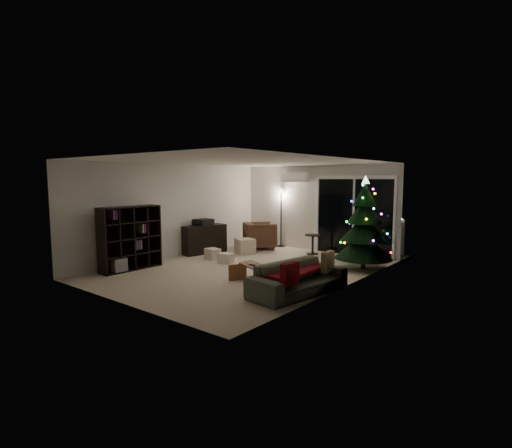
{
  "coord_description": "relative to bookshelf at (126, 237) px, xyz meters",
  "views": [
    {
      "loc": [
        5.93,
        -6.96,
        2.11
      ],
      "look_at": [
        0.1,
        0.3,
        1.05
      ],
      "focal_mm": 28.0,
      "sensor_mm": 36.0,
      "label": 1
    }
  ],
  "objects": [
    {
      "name": "floor_lamp",
      "position": [
        1.06,
        4.81,
        0.12
      ],
      "size": [
        0.28,
        0.28,
        1.72
      ],
      "primitive_type": "cylinder",
      "color": "black",
      "rests_on": "floor"
    },
    {
      "name": "stereo",
      "position": [
        0.0,
        2.5,
        0.15
      ],
      "size": [
        0.41,
        0.48,
        0.17
      ],
      "primitive_type": "cube",
      "color": "black",
      "rests_on": "media_cabinet"
    },
    {
      "name": "cushion_a",
      "position": [
        4.55,
        1.42,
        -0.21
      ],
      "size": [
        0.15,
        0.39,
        0.39
      ],
      "primitive_type": "cube",
      "rotation": [
        0.0,
        0.0,
        0.09
      ],
      "color": "olive",
      "rests_on": "sofa"
    },
    {
      "name": "christmas_tree",
      "position": [
        4.37,
        3.47,
        0.35
      ],
      "size": [
        1.62,
        1.62,
        2.18
      ],
      "primitive_type": "cone",
      "rotation": [
        0.0,
        0.0,
        -0.23
      ],
      "color": "black",
      "rests_on": "floor"
    },
    {
      "name": "media_cabinet",
      "position": [
        0.0,
        2.5,
        -0.34
      ],
      "size": [
        0.71,
        1.36,
        0.8
      ],
      "primitive_type": "cube",
      "rotation": [
        0.0,
        0.0,
        -0.19
      ],
      "color": "black",
      "rests_on": "floor"
    },
    {
      "name": "cardboard_box_b",
      "position": [
        1.42,
        1.91,
        -0.62
      ],
      "size": [
        0.41,
        0.35,
        0.25
      ],
      "primitive_type": "cube",
      "rotation": [
        0.0,
        0.0,
        0.27
      ],
      "color": "beige",
      "rests_on": "floor"
    },
    {
      "name": "remote_a",
      "position": [
        3.16,
        0.83,
        -0.36
      ],
      "size": [
        0.14,
        0.04,
        0.02
      ],
      "primitive_type": "cube",
      "color": "black",
      "rests_on": "coffee_table"
    },
    {
      "name": "sofa",
      "position": [
        4.3,
        0.77,
        -0.45
      ],
      "size": [
        1.07,
        2.1,
        0.59
      ],
      "primitive_type": "imported",
      "rotation": [
        0.0,
        0.0,
        1.42
      ],
      "color": "#424A3E",
      "rests_on": "floor"
    },
    {
      "name": "sofa_throw",
      "position": [
        4.2,
        0.77,
        -0.32
      ],
      "size": [
        0.63,
        1.45,
        0.05
      ],
      "primitive_type": "cube",
      "color": "#530910",
      "rests_on": "sofa"
    },
    {
      "name": "cushion_b",
      "position": [
        4.55,
        0.12,
        -0.21
      ],
      "size": [
        0.14,
        0.39,
        0.39
      ],
      "primitive_type": "cube",
      "rotation": [
        0.0,
        0.0,
        -0.07
      ],
      "color": "#530910",
      "rests_on": "sofa"
    },
    {
      "name": "bookshelf",
      "position": [
        0.0,
        0.0,
        0.0
      ],
      "size": [
        0.83,
        1.52,
        1.48
      ],
      "primitive_type": null,
      "rotation": [
        0.0,
        0.0,
        0.33
      ],
      "color": "black",
      "rests_on": "floor"
    },
    {
      "name": "remote_b",
      "position": [
        3.41,
        0.88,
        -0.36
      ],
      "size": [
        0.14,
        0.08,
        0.02
      ],
      "primitive_type": "cube",
      "rotation": [
        0.0,
        0.0,
        0.35
      ],
      "color": "slate",
      "rests_on": "coffee_table"
    },
    {
      "name": "room",
      "position": [
        2.71,
        3.15,
        0.28
      ],
      "size": [
        6.5,
        7.51,
        2.6
      ],
      "color": "beige",
      "rests_on": "ground"
    },
    {
      "name": "cardboard_box_a",
      "position": [
        0.78,
        2.08,
        -0.6
      ],
      "size": [
        0.44,
        0.37,
        0.28
      ],
      "primitive_type": "cube",
      "rotation": [
        0.0,
        0.0,
        -0.22
      ],
      "color": "beige",
      "rests_on": "floor"
    },
    {
      "name": "armchair",
      "position": [
        0.81,
        4.06,
        -0.33
      ],
      "size": [
        1.23,
        1.24,
        0.81
      ],
      "primitive_type": "imported",
      "rotation": [
        0.0,
        0.0,
        2.48
      ],
      "color": "brown",
      "rests_on": "floor"
    },
    {
      "name": "side_table",
      "position": [
        2.5,
        4.31,
        -0.46
      ],
      "size": [
        0.46,
        0.46,
        0.56
      ],
      "primitive_type": "cylinder",
      "rotation": [
        0.0,
        0.0,
        -0.02
      ],
      "color": "black",
      "rests_on": "floor"
    },
    {
      "name": "coffee_table",
      "position": [
        3.31,
        0.83,
        -0.56
      ],
      "size": [
        1.22,
        0.83,
        0.37
      ],
      "primitive_type": null,
      "rotation": [
        0.0,
        0.0,
        -0.41
      ],
      "color": "brown",
      "rests_on": "floor"
    },
    {
      "name": "ottoman",
      "position": [
        0.96,
        3.19,
        -0.53
      ],
      "size": [
        0.63,
        0.63,
        0.43
      ],
      "primitive_type": "cube",
      "rotation": [
        0.0,
        0.0,
        -0.43
      ],
      "color": "beige",
      "rests_on": "floor"
    }
  ]
}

